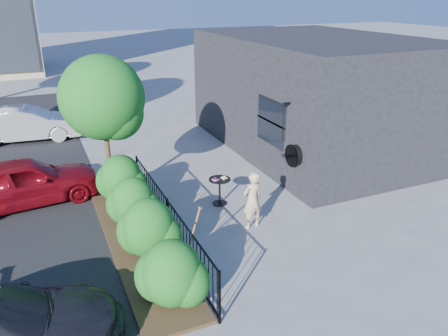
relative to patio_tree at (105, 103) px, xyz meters
name	(u,v)px	position (x,y,z in m)	size (l,w,h in m)	color
ground	(228,228)	(2.24, -2.76, -2.76)	(120.00, 120.00, 0.00)	gray
shop_building	(314,93)	(7.73, 1.74, -0.76)	(6.22, 9.00, 4.00)	black
fence	(168,220)	(0.74, -2.76, -2.20)	(0.05, 6.05, 1.10)	black
planting_bed	(140,246)	(0.04, -2.76, -2.72)	(1.30, 6.00, 0.08)	#382616
shrubs	(141,218)	(0.14, -2.66, -2.06)	(1.10, 5.60, 1.24)	#145A1A
patio_tree	(105,103)	(0.00, 0.00, 0.00)	(2.20, 2.20, 3.94)	#3F2B19
cafe_table	(220,187)	(2.58, -1.46, -2.25)	(0.60, 0.60, 0.80)	black
woman	(252,200)	(2.80, -2.95, -2.03)	(0.54, 0.35, 1.47)	#CEAD85
shovel	(192,237)	(0.98, -3.68, -2.21)	(0.43, 0.16, 1.27)	brown
car_red	(24,182)	(-2.26, 0.69, -2.10)	(1.56, 3.88, 1.32)	maroon
car_silver	(27,124)	(-2.09, 6.68, -2.10)	(1.40, 4.02, 1.32)	#B9B9BE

